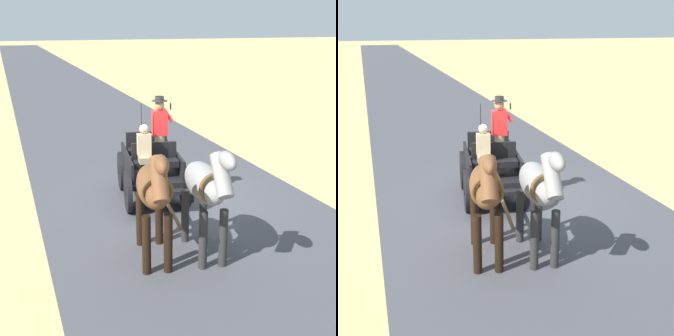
# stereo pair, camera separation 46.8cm
# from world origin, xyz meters

# --- Properties ---
(ground_plane) EXTENTS (200.00, 200.00, 0.00)m
(ground_plane) POSITION_xyz_m (0.00, 0.00, 0.00)
(ground_plane) COLOR tan
(road_surface) EXTENTS (6.41, 160.00, 0.01)m
(road_surface) POSITION_xyz_m (0.00, 0.00, 0.00)
(road_surface) COLOR #424247
(road_surface) RESTS_ON ground
(horse_drawn_carriage) EXTENTS (1.74, 4.51, 2.50)m
(horse_drawn_carriage) POSITION_xyz_m (0.51, -0.08, 0.82)
(horse_drawn_carriage) COLOR black
(horse_drawn_carriage) RESTS_ON ground
(horse_near_side) EXTENTS (0.70, 2.14, 2.21)m
(horse_near_side) POSITION_xyz_m (0.48, 2.99, 1.32)
(horse_near_side) COLOR gray
(horse_near_side) RESTS_ON ground
(horse_off_side) EXTENTS (0.84, 2.15, 2.21)m
(horse_off_side) POSITION_xyz_m (1.40, 2.85, 1.32)
(horse_off_side) COLOR brown
(horse_off_side) RESTS_ON ground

